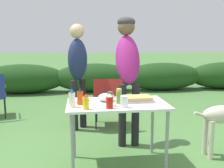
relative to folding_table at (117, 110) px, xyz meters
name	(u,v)px	position (x,y,z in m)	size (l,w,h in m)	color
ground_plane	(117,165)	(0.00, 0.00, -0.66)	(60.00, 60.00, 0.00)	#4C7A3D
shrub_hedge	(95,78)	(0.00, 4.40, -0.26)	(14.40, 0.90, 0.81)	#1E4219
folding_table	(117,110)	(0.00, 0.00, 0.00)	(1.10, 0.64, 0.74)	white
food_tray	(137,99)	(0.24, 0.05, 0.10)	(0.35, 0.25, 0.06)	#9E9EA3
plate_stack	(80,100)	(-0.41, 0.13, 0.09)	(0.22, 0.22, 0.02)	white
mixing_bowl	(106,97)	(-0.11, 0.10, 0.12)	(0.19, 0.19, 0.09)	silver
paper_cup_stack	(124,102)	(0.04, -0.20, 0.14)	(0.08, 0.08, 0.12)	white
relish_jar	(119,96)	(0.01, -0.04, 0.16)	(0.06, 0.06, 0.17)	olive
spice_jar	(110,99)	(-0.09, -0.12, 0.15)	(0.06, 0.06, 0.15)	#B2893D
ketchup_bottle	(110,101)	(-0.11, -0.22, 0.15)	(0.07, 0.07, 0.16)	red
hot_sauce_bottle	(80,96)	(-0.40, -0.02, 0.17)	(0.07, 0.07, 0.19)	#CC4214
mayo_bottle	(72,98)	(-0.49, -0.13, 0.17)	(0.07, 0.07, 0.19)	silver
mustard_bottle	(86,102)	(-0.35, -0.23, 0.15)	(0.06, 0.06, 0.16)	yellow
standing_person_in_navy_coat	(128,62)	(0.24, 0.67, 0.47)	(0.33, 0.49, 1.74)	black
standing_person_in_olive_jacket	(78,66)	(-0.44, 1.31, 0.36)	(0.42, 0.42, 1.68)	black
camp_chair_near_hedge	(108,100)	(0.04, 1.30, -0.20)	(0.52, 0.63, 0.83)	maroon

